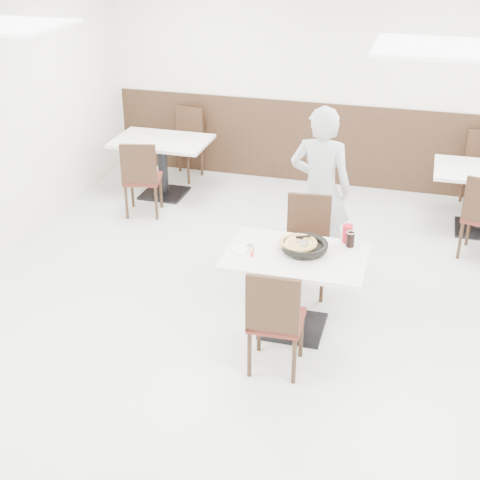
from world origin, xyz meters
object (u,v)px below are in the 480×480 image
(bg_table_left, at_px, (163,167))
(chair_near, at_px, (277,317))
(pizza_pan, at_px, (304,247))
(side_plate, at_px, (242,249))
(red_cup, at_px, (347,234))
(bg_chair_left_near, at_px, (143,177))
(diner_person, at_px, (320,189))
(bg_chair_left_far, at_px, (183,145))
(main_table, at_px, (294,292))
(chair_far, at_px, (306,248))
(cola_glass, at_px, (350,240))
(pizza, at_px, (298,245))

(bg_table_left, bearing_deg, chair_near, -54.73)
(pizza_pan, height_order, side_plate, pizza_pan)
(red_cup, bearing_deg, bg_chair_left_near, 148.94)
(pizza_pan, xyz_separation_m, bg_chair_left_near, (-2.33, 1.89, -0.32))
(side_plate, distance_m, red_cup, 0.94)
(diner_person, bearing_deg, side_plate, 72.30)
(diner_person, bearing_deg, bg_chair_left_near, -16.12)
(bg_table_left, bearing_deg, side_plate, -55.62)
(side_plate, bearing_deg, chair_near, -50.57)
(chair_near, xyz_separation_m, red_cup, (0.41, 0.94, 0.35))
(chair_near, xyz_separation_m, bg_chair_left_far, (-2.19, 3.81, 0.00))
(pizza_pan, relative_size, side_plate, 2.19)
(side_plate, height_order, bg_table_left, side_plate)
(main_table, distance_m, bg_chair_left_near, 3.00)
(red_cup, bearing_deg, main_table, -137.24)
(chair_far, height_order, bg_table_left, chair_far)
(side_plate, relative_size, cola_glass, 1.39)
(red_cup, height_order, diner_person, diner_person)
(chair_far, bearing_deg, diner_person, -97.11)
(pizza, relative_size, diner_person, 0.17)
(chair_far, bearing_deg, pizza_pan, 92.72)
(side_plate, distance_m, diner_person, 1.38)
(red_cup, bearing_deg, cola_glass, -64.38)
(cola_glass, xyz_separation_m, bg_chair_left_far, (-2.64, 2.95, -0.34))
(diner_person, bearing_deg, main_table, 91.96)
(pizza_pan, relative_size, bg_chair_left_far, 0.42)
(main_table, xyz_separation_m, pizza_pan, (0.06, 0.06, 0.42))
(diner_person, height_order, bg_chair_left_near, diner_person)
(chair_near, bearing_deg, diner_person, 87.38)
(side_plate, xyz_separation_m, diner_person, (0.45, 1.30, 0.10))
(pizza_pan, xyz_separation_m, side_plate, (-0.52, -0.12, -0.03))
(cola_glass, height_order, red_cup, red_cup)
(main_table, xyz_separation_m, bg_chair_left_far, (-2.22, 3.22, 0.10))
(bg_table_left, relative_size, bg_chair_left_far, 1.26)
(chair_far, distance_m, bg_chair_left_near, 2.59)
(diner_person, distance_m, bg_chair_left_far, 2.99)
(red_cup, xyz_separation_m, diner_person, (-0.39, 0.88, 0.03))
(bg_table_left, bearing_deg, cola_glass, -40.60)
(bg_chair_left_near, bearing_deg, cola_glass, -45.01)
(chair_near, height_order, bg_chair_left_far, same)
(chair_near, distance_m, side_plate, 0.74)
(cola_glass, xyz_separation_m, bg_chair_left_near, (-2.70, 1.68, -0.34))
(bg_table_left, bearing_deg, pizza_pan, -47.30)
(chair_far, bearing_deg, side_plate, 53.94)
(diner_person, bearing_deg, red_cup, 115.51)
(cola_glass, height_order, diner_person, diner_person)
(cola_glass, height_order, bg_table_left, cola_glass)
(chair_far, xyz_separation_m, bg_chair_left_near, (-2.24, 1.29, 0.00))
(cola_glass, bearing_deg, pizza, -153.51)
(chair_far, distance_m, bg_chair_left_far, 3.36)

